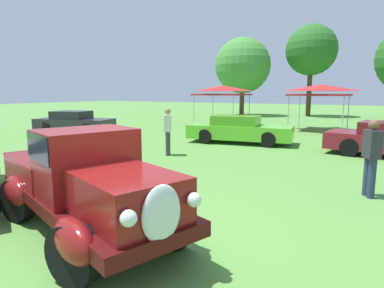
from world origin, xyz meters
The scene contains 10 objects.
ground_plane centered at (0.00, 0.00, 0.00)m, with size 120.00×120.00×0.00m, color #568C3D.
feature_pickup_truck centered at (-0.68, -0.12, 0.87)m, with size 4.56×2.84×1.70m.
show_car_charcoal centered at (-11.56, 8.76, 0.60)m, with size 4.55×2.71×1.22m.
show_car_lime centered at (-2.20, 9.99, 0.60)m, with size 4.77×2.38×1.22m.
spectator_between_cars centered at (-3.32, 6.03, 0.91)m, with size 0.41×0.47×1.69m.
spectator_by_row centered at (3.17, 4.28, 0.91)m, with size 0.40×0.47×1.69m.
canopy_tent_left_field centered at (-6.07, 16.48, 2.42)m, with size 3.11×3.11×2.71m.
canopy_tent_center_field centered at (0.03, 16.94, 2.42)m, with size 3.21×3.21×2.71m.
treeline_far_left centered at (-8.73, 26.67, 4.78)m, with size 5.30×5.30×7.44m.
treeline_mid_left centered at (-2.87, 28.84, 6.07)m, with size 4.64×4.64×8.42m.
Camera 1 is at (3.32, -3.61, 2.26)m, focal length 30.62 mm.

